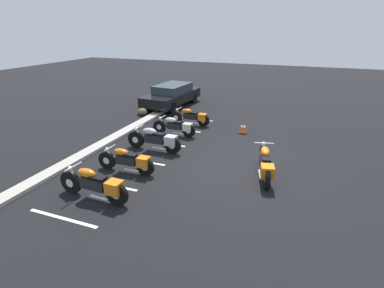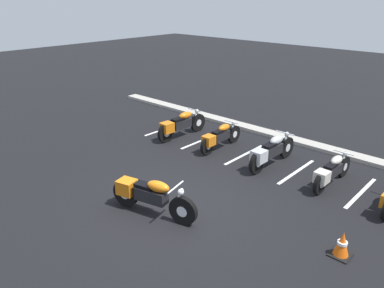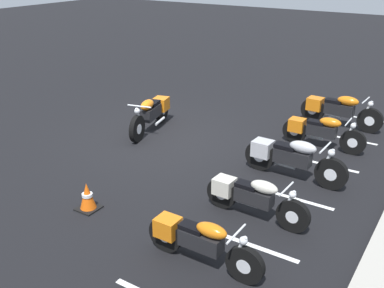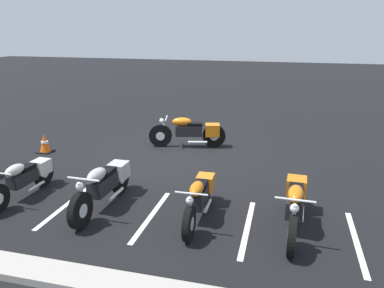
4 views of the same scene
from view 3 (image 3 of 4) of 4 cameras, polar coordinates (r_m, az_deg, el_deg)
name	(u,v)px [view 3 (image 3 of 4)]	position (r m, az deg, el deg)	size (l,w,h in m)	color
ground	(165,138)	(11.75, -3.43, 0.82)	(60.00, 60.00, 0.00)	black
motorcycle_orange_featured	(152,112)	(12.18, -5.12, 4.01)	(2.27, 0.87, 0.91)	black
parked_bike_0	(337,109)	(13.04, 17.92, 4.21)	(0.64, 2.27, 0.89)	black
parked_bike_1	(319,131)	(11.44, 15.85, 1.64)	(0.58, 2.05, 0.81)	black
parked_bike_2	(289,157)	(9.69, 12.27, -1.63)	(0.64, 2.27, 0.89)	black
parked_bike_3	(251,196)	(8.16, 7.52, -6.60)	(0.57, 2.02, 0.79)	black
parked_bike_4	(198,240)	(6.96, 0.73, -12.10)	(0.56, 2.00, 0.79)	black
traffic_cone	(87,197)	(8.63, -13.14, -6.58)	(0.40, 0.40, 0.54)	black
stall_line_0	(354,117)	(14.10, 19.88, 3.29)	(0.10, 2.10, 0.00)	white
stall_line_1	(336,136)	(12.39, 17.79, 0.93)	(0.10, 2.10, 0.00)	white
stall_line_2	(312,162)	(10.74, 15.05, -2.16)	(0.10, 2.10, 0.00)	white
stall_line_3	(282,195)	(9.17, 11.31, -6.34)	(0.10, 2.10, 0.00)	white
stall_line_4	(239,241)	(7.71, 5.99, -12.12)	(0.10, 2.10, 0.00)	white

